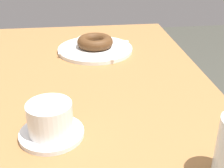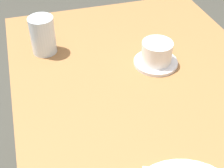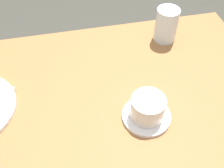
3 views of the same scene
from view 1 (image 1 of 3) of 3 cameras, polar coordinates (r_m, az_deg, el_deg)
The scene contains 5 objects.
table at distance 0.79m, azimuth -5.50°, elevation -7.73°, with size 1.11×0.68×0.76m.
plate_chocolate_ring at distance 0.99m, azimuth -2.88°, elevation 6.46°, with size 0.24×0.24×0.01m, color white.
napkin_chocolate_ring at distance 0.99m, azimuth -2.89°, elevation 6.85°, with size 0.18×0.18×0.00m, color white.
donut_chocolate_ring at distance 0.98m, azimuth -2.92°, elevation 7.85°, with size 0.11×0.11×0.03m, color #4A2D16.
coffee_cup at distance 0.58m, azimuth -10.94°, elevation -6.80°, with size 0.12×0.12×0.07m.
Camera 1 is at (0.65, -0.00, 1.11)m, focal length 49.25 mm.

